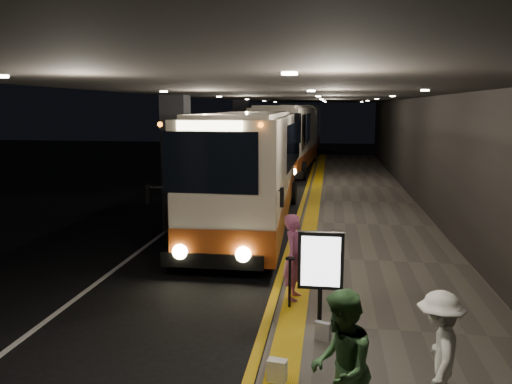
% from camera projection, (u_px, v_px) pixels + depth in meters
% --- Properties ---
extents(ground, '(90.00, 90.00, 0.00)m').
position_uv_depth(ground, '(188.00, 269.00, 12.54)').
color(ground, black).
extents(lane_line_white, '(0.12, 50.00, 0.01)m').
position_uv_depth(lane_line_white, '(179.00, 222.00, 17.67)').
color(lane_line_white, silver).
rests_on(lane_line_white, ground).
extents(kerb_stripe_yellow, '(0.18, 50.00, 0.01)m').
position_uv_depth(kerb_stripe_yellow, '(296.00, 226.00, 17.07)').
color(kerb_stripe_yellow, gold).
rests_on(kerb_stripe_yellow, ground).
extents(sidewalk, '(4.50, 50.00, 0.15)m').
position_uv_depth(sidewalk, '(367.00, 226.00, 16.71)').
color(sidewalk, '#514C44').
rests_on(sidewalk, ground).
extents(tactile_strip, '(0.50, 50.00, 0.01)m').
position_uv_depth(tactile_strip, '(310.00, 222.00, 16.97)').
color(tactile_strip, gold).
rests_on(tactile_strip, sidewalk).
extents(terminal_wall, '(0.10, 50.00, 6.00)m').
position_uv_depth(terminal_wall, '(443.00, 139.00, 15.89)').
color(terminal_wall, black).
rests_on(terminal_wall, ground).
extents(support_columns, '(0.80, 24.80, 4.40)m').
position_uv_depth(support_columns, '(177.00, 163.00, 16.29)').
color(support_columns, black).
rests_on(support_columns, ground).
extents(canopy, '(9.00, 50.00, 0.40)m').
position_uv_depth(canopy, '(302.00, 89.00, 16.27)').
color(canopy, black).
rests_on(canopy, support_columns).
extents(coach_main, '(2.95, 12.06, 3.73)m').
position_uv_depth(coach_main, '(252.00, 173.00, 16.93)').
color(coach_main, beige).
rests_on(coach_main, ground).
extents(coach_second, '(3.30, 12.79, 3.98)m').
position_uv_depth(coach_second, '(289.00, 141.00, 31.41)').
color(coach_second, beige).
rests_on(coach_second, ground).
extents(coach_third, '(2.86, 12.93, 4.06)m').
position_uv_depth(coach_third, '(301.00, 132.00, 41.59)').
color(coach_third, beige).
rests_on(coach_third, ground).
extents(passenger_boarding, '(0.50, 0.69, 1.76)m').
position_uv_depth(passenger_boarding, '(294.00, 257.00, 10.06)').
color(passenger_boarding, '#AF517F').
rests_on(passenger_boarding, sidewalk).
extents(passenger_waiting_green, '(0.61, 0.93, 1.84)m').
position_uv_depth(passenger_waiting_green, '(341.00, 369.00, 5.68)').
color(passenger_waiting_green, '#386538').
rests_on(passenger_waiting_green, sidewalk).
extents(passenger_waiting_white, '(0.66, 1.10, 1.60)m').
position_uv_depth(passenger_waiting_white, '(439.00, 352.00, 6.32)').
color(passenger_waiting_white, white).
rests_on(passenger_waiting_white, sidewalk).
extents(bag_polka, '(0.28, 0.20, 0.32)m').
position_uv_depth(bag_polka, '(323.00, 331.00, 8.35)').
color(bag_polka, black).
rests_on(bag_polka, sidewalk).
extents(bag_plain, '(0.29, 0.20, 0.34)m').
position_uv_depth(bag_plain, '(277.00, 371.00, 7.07)').
color(bag_plain, silver).
rests_on(bag_plain, sidewalk).
extents(info_sign, '(0.81, 0.13, 1.70)m').
position_uv_depth(info_sign, '(321.00, 263.00, 8.81)').
color(info_sign, black).
rests_on(info_sign, sidewalk).
extents(stanchion_post, '(0.05, 0.05, 0.99)m').
position_uv_depth(stanchion_post, '(290.00, 283.00, 9.66)').
color(stanchion_post, black).
rests_on(stanchion_post, sidewalk).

